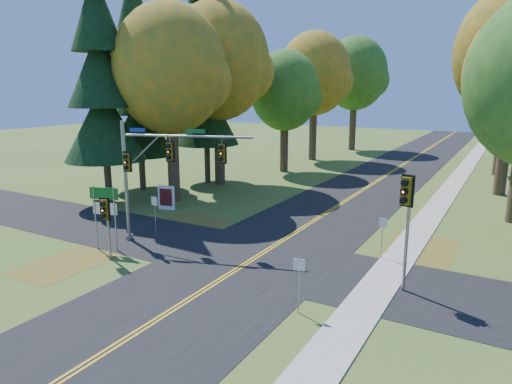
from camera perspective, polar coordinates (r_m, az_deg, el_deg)
The scene contains 26 objects.
ground at distance 21.26m, azimuth -2.80°, elevation -9.91°, with size 160.00×160.00×0.00m, color #3A5D21.
road_main at distance 21.25m, azimuth -2.80°, elevation -9.89°, with size 8.00×160.00×0.02m, color black.
road_cross at distance 22.84m, azimuth -0.06°, elevation -8.22°, with size 60.00×6.00×0.02m, color black.
centerline_left at distance 21.30m, azimuth -3.03°, elevation -9.80°, with size 0.10×160.00×0.01m, color gold.
centerline_right at distance 21.20m, azimuth -2.57°, elevation -9.91°, with size 0.10×160.00×0.01m, color gold.
sidewalk_east at distance 18.92m, azimuth 13.67°, elevation -13.19°, with size 1.60×160.00×0.06m, color #9E998E.
leaf_patch_w_near at distance 27.93m, azimuth -9.64°, elevation -4.44°, with size 4.00×6.00×0.00m, color brown.
leaf_patch_e at distance 24.22m, azimuth 19.12°, elevation -7.71°, with size 3.50×8.00×0.00m, color brown.
leaf_patch_w_far at distance 24.04m, azimuth -22.27°, elevation -8.13°, with size 3.00×5.00×0.00m, color brown.
tree_w_a at distance 33.82m, azimuth -10.56°, elevation 14.78°, with size 8.00×8.00×14.15m.
tree_w_b at distance 39.72m, azimuth -4.60°, elevation 15.90°, with size 8.60×8.60×15.38m.
tree_w_c at distance 45.64m, azimuth 3.74°, elevation 12.47°, with size 6.80×6.80×11.91m.
tree_w_d at distance 53.84m, azimuth 7.43°, elevation 14.40°, with size 8.20×8.20×14.56m.
tree_e_d at distance 49.35m, azimuth 28.91°, elevation 11.31°, with size 7.00×7.00×12.32m.
tree_w_e at distance 63.66m, azimuth 12.37°, elevation 14.23°, with size 8.40×8.40×14.97m.
pine_a at distance 33.73m, azimuth -18.88°, elevation 13.81°, with size 5.60×5.60×19.48m.
pine_b at distance 38.26m, azimuth -14.58°, elevation 12.36°, with size 5.60×5.60×17.31m.
pine_c at distance 40.19m, azimuth -6.38°, elevation 14.87°, with size 5.60×5.60×20.56m.
traffic_mast at distance 24.65m, azimuth -12.45°, elevation 3.21°, with size 6.92×2.59×6.57m.
east_signal_pole at distance 18.98m, azimuth 18.33°, elevation -1.45°, with size 0.56×0.66×4.94m.
ped_signal_pole at distance 23.01m, azimuth -18.29°, elevation -2.61°, with size 0.47×0.57×3.15m.
route_sign_cluster at distance 24.52m, azimuth -18.41°, elevation -1.57°, with size 1.53×0.49×3.40m.
info_kiosk at distance 32.11m, azimuth -11.14°, elevation -0.70°, with size 1.21×0.42×1.67m.
reg_sign_e_north at distance 23.17m, azimuth 15.54°, elevation -4.61°, with size 0.40×0.10×2.13m.
reg_sign_e_south at distance 17.12m, azimuth 5.37°, elevation -10.27°, with size 0.42×0.11×2.21m.
reg_sign_w at distance 26.24m, azimuth -12.53°, elevation -2.01°, with size 0.45×0.09×2.38m.
Camera 1 is at (10.65, -16.46, 8.22)m, focal length 32.00 mm.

